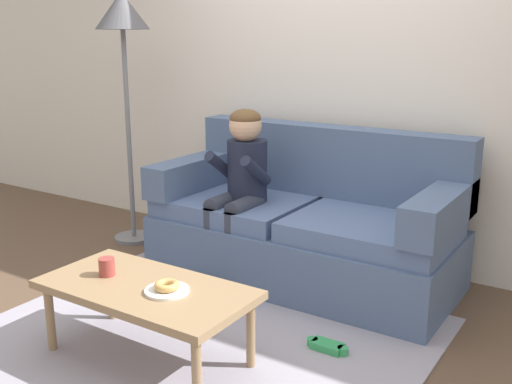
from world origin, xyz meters
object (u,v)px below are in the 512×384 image
Objects in this scene: person_child at (240,177)px; mug at (107,267)px; couch at (307,226)px; toy_controller at (327,347)px; floor_lamp at (123,32)px; donut at (167,286)px; coffee_table at (146,293)px.

person_child reaches higher than mug.
person_child is (-0.37, -0.21, 0.32)m from couch.
person_child is at bearing 164.64° from toy_controller.
floor_lamp is at bearing 177.44° from toy_controller.
person_child is 1.22m from donut.
floor_lamp is (-1.33, 1.27, 1.23)m from coffee_table.
floor_lamp reaches higher than person_child.
donut reaches higher than coffee_table.
couch reaches higher than coffee_table.
person_child is 4.87× the size of toy_controller.
toy_controller is (0.57, 0.54, -0.40)m from donut.
coffee_table is 0.26m from mug.
mug is at bearing -132.83° from toy_controller.
floor_lamp is at bearing 130.21° from mug.
person_child is at bearing 107.56° from donut.
couch is 1.93m from floor_lamp.
mug is (-0.02, -1.15, -0.23)m from person_child.
person_child is 9.18× the size of donut.
donut is 0.89m from toy_controller.
mug reaches higher than coffee_table.
couch is at bearing 141.91° from toy_controller.
couch is 1.75× the size of person_child.
person_child is 12.24× the size of mug.
mug reaches higher than toy_controller.
person_child is at bearing -150.78° from couch.
donut is 0.53× the size of toy_controller.
floor_lamp reaches higher than couch.
mug is 2.03m from floor_lamp.
mug is at bearing -177.66° from coffee_table.
floor_lamp is at bearing 172.97° from person_child.
floor_lamp is at bearing -177.19° from couch.
toy_controller is (0.93, -0.59, -0.65)m from person_child.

